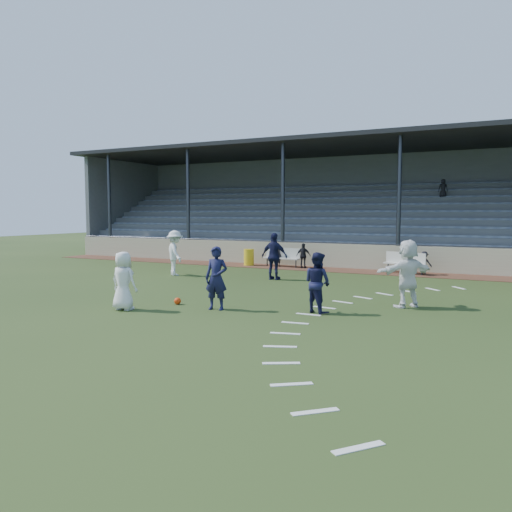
{
  "coord_description": "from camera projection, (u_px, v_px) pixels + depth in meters",
  "views": [
    {
      "loc": [
        7.57,
        -12.62,
        2.78
      ],
      "look_at": [
        0.0,
        2.5,
        1.3
      ],
      "focal_mm": 35.0,
      "sensor_mm": 36.0,
      "label": 1
    }
  ],
  "objects": [
    {
      "name": "ground",
      "position": [
        219.0,
        306.0,
        14.86
      ],
      "size": [
        90.0,
        90.0,
        0.0
      ],
      "primitive_type": "plane",
      "color": "#293B18",
      "rests_on": "ground"
    },
    {
      "name": "cinder_track",
      "position": [
        330.0,
        270.0,
        24.21
      ],
      "size": [
        34.0,
        2.0,
        0.02
      ],
      "primitive_type": "cube",
      "color": "#4F2D1F",
      "rests_on": "ground"
    },
    {
      "name": "retaining_wall",
      "position": [
        336.0,
        256.0,
        25.1
      ],
      "size": [
        34.0,
        0.18,
        1.2
      ],
      "primitive_type": "cube",
      "color": "#BFB693",
      "rests_on": "ground"
    },
    {
      "name": "bench_left",
      "position": [
        282.0,
        255.0,
        25.52
      ],
      "size": [
        2.03,
        0.69,
        0.95
      ],
      "rotation": [
        0.0,
        0.0,
        -0.12
      ],
      "color": "beige",
      "rests_on": "cinder_track"
    },
    {
      "name": "bench_right",
      "position": [
        405.0,
        261.0,
        22.63
      ],
      "size": [
        2.01,
        1.15,
        0.95
      ],
      "rotation": [
        0.0,
        0.0,
        -0.36
      ],
      "color": "beige",
      "rests_on": "cinder_track"
    },
    {
      "name": "trash_bin",
      "position": [
        249.0,
        257.0,
        26.1
      ],
      "size": [
        0.53,
        0.53,
        0.85
      ],
      "primitive_type": "cylinder",
      "color": "yellow",
      "rests_on": "cinder_track"
    },
    {
      "name": "football",
      "position": [
        178.0,
        301.0,
        15.09
      ],
      "size": [
        0.21,
        0.21,
        0.21
      ],
      "primitive_type": "sphere",
      "color": "#E63B0D",
      "rests_on": "ground"
    },
    {
      "name": "player_white_lead",
      "position": [
        123.0,
        281.0,
        14.18
      ],
      "size": [
        0.82,
        0.53,
        1.67
      ],
      "primitive_type": "imported",
      "rotation": [
        0.0,
        0.0,
        3.14
      ],
      "color": "white",
      "rests_on": "ground"
    },
    {
      "name": "player_navy_lead",
      "position": [
        216.0,
        278.0,
        14.22
      ],
      "size": [
        0.72,
        0.54,
        1.82
      ],
      "primitive_type": "imported",
      "rotation": [
        0.0,
        0.0,
        0.16
      ],
      "color": "#15173B",
      "rests_on": "ground"
    },
    {
      "name": "player_navy_mid",
      "position": [
        317.0,
        282.0,
        13.81
      ],
      "size": [
        1.01,
        0.92,
        1.69
      ],
      "primitive_type": "imported",
      "rotation": [
        0.0,
        0.0,
        2.71
      ],
      "color": "#15173B",
      "rests_on": "ground"
    },
    {
      "name": "player_white_wing",
      "position": [
        175.0,
        253.0,
        22.03
      ],
      "size": [
        1.46,
        1.38,
        1.99
      ],
      "primitive_type": "imported",
      "rotation": [
        0.0,
        0.0,
        2.46
      ],
      "color": "white",
      "rests_on": "ground"
    },
    {
      "name": "player_navy_wing",
      "position": [
        274.0,
        256.0,
        20.58
      ],
      "size": [
        1.15,
        0.5,
        1.94
      ],
      "primitive_type": "imported",
      "rotation": [
        0.0,
        0.0,
        3.12
      ],
      "color": "#15173B",
      "rests_on": "ground"
    },
    {
      "name": "player_white_back",
      "position": [
        408.0,
        273.0,
        14.6
      ],
      "size": [
        1.67,
        1.78,
        2.0
      ],
      "primitive_type": "imported",
      "rotation": [
        0.0,
        0.0,
        3.99
      ],
      "color": "white",
      "rests_on": "ground"
    },
    {
      "name": "sub_left_near",
      "position": [
        278.0,
        256.0,
        25.54
      ],
      "size": [
        0.46,
        0.38,
        1.09
      ],
      "primitive_type": "imported",
      "rotation": [
        0.0,
        0.0,
        2.81
      ],
      "color": "black",
      "rests_on": "cinder_track"
    },
    {
      "name": "sub_left_far",
      "position": [
        304.0,
        256.0,
        24.77
      ],
      "size": [
        0.74,
        0.35,
        1.23
      ],
      "primitive_type": "imported",
      "rotation": [
        0.0,
        0.0,
        3.21
      ],
      "color": "black",
      "rests_on": "cinder_track"
    },
    {
      "name": "sub_right",
      "position": [
        424.0,
        263.0,
        22.27
      ],
      "size": [
        0.68,
        0.42,
        1.03
      ],
      "primitive_type": "imported",
      "rotation": [
        0.0,
        0.0,
        3.09
      ],
      "color": "black",
      "rests_on": "cinder_track"
    },
    {
      "name": "grandstand",
      "position": [
        361.0,
        222.0,
        29.15
      ],
      "size": [
        34.6,
        9.0,
        6.61
      ],
      "color": "slate",
      "rests_on": "ground"
    },
    {
      "name": "penalty_arc",
      "position": [
        354.0,
        319.0,
        13.02
      ],
      "size": [
        3.89,
        14.63,
        0.01
      ],
      "color": "white",
      "rests_on": "ground"
    }
  ]
}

